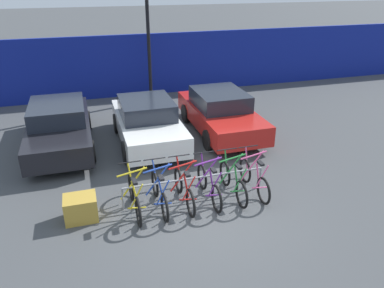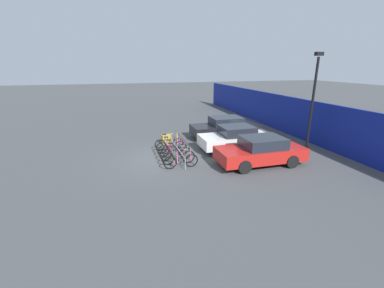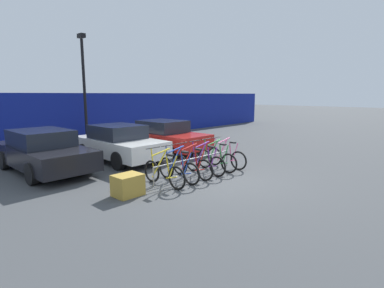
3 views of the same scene
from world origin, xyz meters
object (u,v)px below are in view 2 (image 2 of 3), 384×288
object	(u,v)px
car_red	(261,151)
cargo_crate	(167,140)
bicycle_blue	(171,146)
car_black	(225,127)
bicycle_yellow	(169,143)
bicycle_purple	(176,153)
bicycle_pink	(181,161)
bike_rack	(177,149)
car_white	(235,138)
bicycle_red	(173,149)
lamp_post	(313,96)
bicycle_green	(178,157)

from	to	relation	value
car_red	cargo_crate	bearing A→B (deg)	-140.59
bicycle_blue	car_black	bearing A→B (deg)	118.17
car_black	bicycle_yellow	bearing A→B (deg)	-68.41
bicycle_purple	car_black	bearing A→B (deg)	126.12
car_red	bicycle_pink	bearing A→B (deg)	-98.52
bicycle_yellow	bike_rack	bearing A→B (deg)	8.39
car_white	car_red	bearing A→B (deg)	4.64
bicycle_red	bicycle_pink	xyz separation A→B (m)	(1.78, 0.00, 0.00)
bicycle_blue	cargo_crate	size ratio (longest dim) A/B	2.44
car_black	cargo_crate	xyz separation A→B (m)	(0.48, -4.10, -0.42)
bike_rack	bicycle_yellow	size ratio (longest dim) A/B	2.04
bicycle_blue	bicycle_purple	bearing A→B (deg)	0.09
bicycle_yellow	cargo_crate	bearing A→B (deg)	179.56
bike_rack	car_red	distance (m)	4.30
bicycle_yellow	bicycle_blue	distance (m)	0.57
bicycle_blue	bicycle_purple	xyz separation A→B (m)	(1.20, 0.00, 0.00)
bicycle_red	car_black	size ratio (longest dim) A/B	0.38
bike_rack	car_white	distance (m)	3.60
bike_rack	cargo_crate	size ratio (longest dim) A/B	4.97
bicycle_purple	bicycle_pink	xyz separation A→B (m)	(1.16, 0.00, 0.00)
bicycle_purple	cargo_crate	distance (m)	2.95
bicycle_yellow	car_white	distance (m)	3.86
bike_rack	bicycle_purple	bearing A→B (deg)	-26.08
bicycle_yellow	car_red	distance (m)	5.28
bicycle_purple	lamp_post	distance (m)	8.42
bicycle_pink	cargo_crate	world-z (taller)	bicycle_pink
bicycle_pink	car_white	size ratio (longest dim) A/B	0.42
car_white	car_red	world-z (taller)	same
car_black	car_white	world-z (taller)	same
bicycle_blue	cargo_crate	world-z (taller)	bicycle_blue
bicycle_green	bicycle_blue	bearing A→B (deg)	-177.94
bike_rack	bicycle_yellow	xyz separation A→B (m)	(-1.47, -0.15, -0.11)
bicycle_red	car_red	distance (m)	4.59
bike_rack	bicycle_blue	distance (m)	0.91
bicycle_yellow	car_black	size ratio (longest dim) A/B	0.38
bicycle_yellow	lamp_post	distance (m)	8.63
bicycle_pink	lamp_post	size ratio (longest dim) A/B	0.31
bicycle_green	bike_rack	bearing A→B (deg)	172.82
bicycle_red	cargo_crate	distance (m)	2.33
bicycle_purple	car_white	distance (m)	3.81
car_white	cargo_crate	distance (m)	4.27
bicycle_red	car_red	bearing A→B (deg)	61.26
bicycle_red	bicycle_purple	distance (m)	0.61
bicycle_yellow	car_black	xyz separation A→B (m)	(-1.65, 4.16, 0.31)
bicycle_yellow	bicycle_red	xyz separation A→B (m)	(1.16, 0.00, 0.00)
lamp_post	cargo_crate	world-z (taller)	lamp_post
car_white	car_red	xyz separation A→B (m)	(2.52, 0.20, 0.00)
bicycle_red	cargo_crate	xyz separation A→B (m)	(-2.33, 0.06, -0.10)
bicycle_pink	bicycle_purple	bearing A→B (deg)	-177.34
bike_rack	lamp_post	size ratio (longest dim) A/B	0.64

